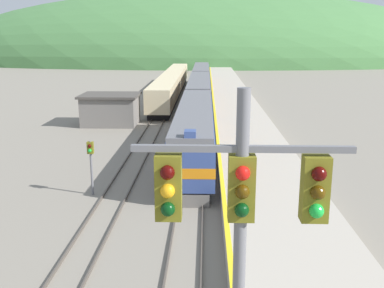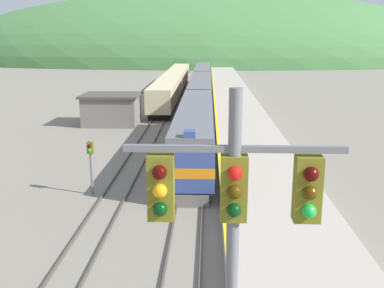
# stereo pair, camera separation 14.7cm
# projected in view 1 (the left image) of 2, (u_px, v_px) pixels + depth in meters

# --- Properties ---
(track_main) EXTENTS (1.52, 180.00, 0.16)m
(track_main) POSITION_uv_depth(u_px,v_px,m) (201.00, 93.00, 74.23)
(track_main) COLOR #4C443D
(track_main) RESTS_ON ground
(track_siding) EXTENTS (1.52, 180.00, 0.16)m
(track_siding) POSITION_uv_depth(u_px,v_px,m) (173.00, 93.00, 74.36)
(track_siding) COLOR #4C443D
(track_siding) RESTS_ON ground
(platform) EXTENTS (5.81, 140.00, 0.93)m
(platform) POSITION_uv_depth(u_px,v_px,m) (237.00, 111.00, 54.58)
(platform) COLOR #ADA393
(platform) RESTS_ON ground
(distant_hills) EXTENTS (193.93, 87.27, 48.45)m
(distant_hills) POSITION_uv_depth(u_px,v_px,m) (204.00, 61.00, 162.52)
(distant_hills) COLOR #477A42
(distant_hills) RESTS_ON ground
(station_shed) EXTENTS (6.14, 5.02, 3.28)m
(station_shed) POSITION_uv_depth(u_px,v_px,m) (111.00, 109.00, 48.13)
(station_shed) COLOR slate
(station_shed) RESTS_ON ground
(express_train_lead_car) EXTENTS (2.85, 21.90, 4.36)m
(express_train_lead_car) POSITION_uv_depth(u_px,v_px,m) (195.00, 130.00, 35.03)
(express_train_lead_car) COLOR black
(express_train_lead_car) RESTS_ON ground
(carriage_second) EXTENTS (2.84, 22.30, 4.00)m
(carriage_second) POSITION_uv_depth(u_px,v_px,m) (199.00, 93.00, 57.57)
(carriage_second) COLOR black
(carriage_second) RESTS_ON ground
(carriage_third) EXTENTS (2.84, 22.30, 4.00)m
(carriage_third) POSITION_uv_depth(u_px,v_px,m) (201.00, 76.00, 80.08)
(carriage_third) COLOR black
(carriage_third) RESTS_ON ground
(siding_train) EXTENTS (2.90, 46.01, 3.53)m
(siding_train) POSITION_uv_depth(u_px,v_px,m) (172.00, 84.00, 71.59)
(siding_train) COLOR black
(siding_train) RESTS_ON ground
(signal_mast_main) EXTENTS (3.30, 0.42, 8.74)m
(signal_mast_main) POSITION_uv_depth(u_px,v_px,m) (239.00, 261.00, 7.01)
(signal_mast_main) COLOR slate
(signal_mast_main) RESTS_ON ground
(signal_post_siding) EXTENTS (0.36, 0.42, 3.34)m
(signal_post_siding) POSITION_uv_depth(u_px,v_px,m) (91.00, 156.00, 26.69)
(signal_post_siding) COLOR slate
(signal_post_siding) RESTS_ON ground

